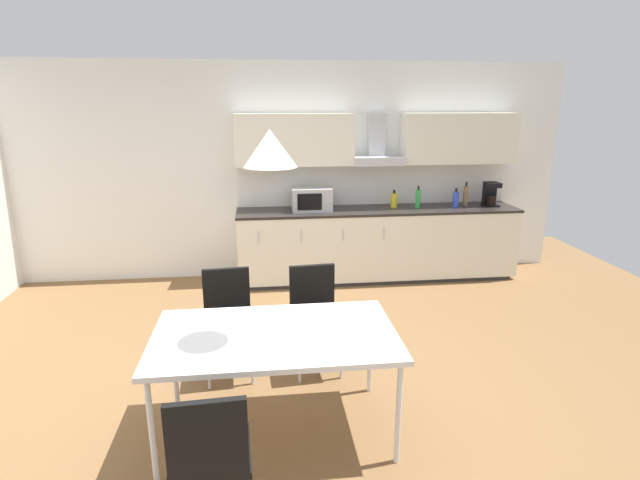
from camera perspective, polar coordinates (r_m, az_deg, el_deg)
The scene contains 16 objects.
ground_plane at distance 4.25m, azimuth -4.13°, elevation -15.56°, with size 9.31×7.79×0.02m, color brown.
wall_back at distance 6.34m, azimuth -5.56°, elevation 7.76°, with size 7.45×0.10×2.66m, color white.
kitchen_counter at distance 6.33m, azimuth 6.56°, elevation -0.38°, with size 3.48×0.65×0.90m.
backsplash_tile at distance 6.46m, azimuth 6.15°, elevation 6.25°, with size 3.46×0.02×0.49m, color silver.
upper_wall_cabinets at distance 6.24m, azimuth 6.62°, elevation 11.32°, with size 3.46×0.40×0.61m.
microwave at distance 6.06m, azimuth -0.98°, elevation 4.70°, with size 0.48×0.35×0.28m.
coffee_maker at distance 6.71m, azimuth 18.91°, elevation 5.01°, with size 0.18×0.19×0.30m.
bottle_yellow at distance 6.31m, azimuth 8.45°, elevation 4.54°, with size 0.08×0.08×0.22m.
bottle_blue at distance 6.48m, azimuth 15.25°, elevation 4.52°, with size 0.08×0.08×0.24m.
bottle_green at distance 6.33m, azimuth 11.13°, elevation 4.68°, with size 0.06×0.06×0.27m.
bottle_brown at distance 6.60m, azimuth 16.31°, elevation 4.89°, with size 0.06×0.06×0.30m.
dining_table at distance 3.33m, azimuth -5.17°, elevation -11.20°, with size 1.58×0.92×0.73m.
chair_far_left at distance 4.17m, azimuth -10.52°, elevation -8.05°, with size 0.43×0.43×0.87m.
chair_near_left at distance 2.71m, azimuth -12.50°, elevation -22.41°, with size 0.42×0.42×0.87m.
chair_far_right at distance 4.18m, azimuth -0.66°, elevation -7.72°, with size 0.43×0.43×0.87m.
pendant_lamp at distance 2.98m, azimuth -5.75°, elevation 10.38°, with size 0.32×0.32×0.22m, color silver.
Camera 1 is at (-0.14, -3.63, 2.18)m, focal length 28.00 mm.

